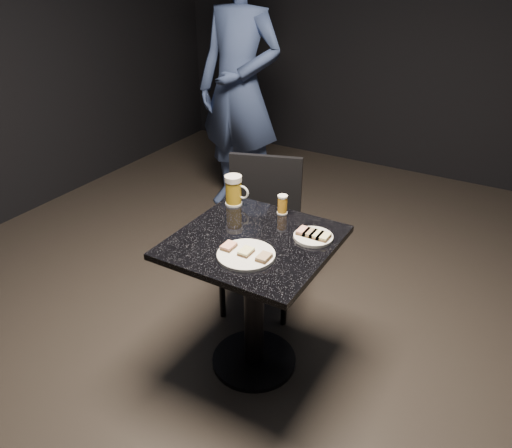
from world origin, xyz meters
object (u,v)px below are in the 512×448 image
object	(u,v)px
plate_small	(313,237)
chair	(261,224)
table	(254,283)
patron	(239,89)
plate_large	(246,255)
beer_mug	(234,190)
beer_tumbler	(282,204)

from	to	relation	value
plate_small	chair	xyz separation A→B (m)	(-0.49, 0.38, -0.26)
table	patron	bearing A→B (deg)	123.89
plate_small	chair	distance (m)	0.67
patron	plate_small	bearing A→B (deg)	-45.07
plate_large	table	size ratio (longest dim) A/B	0.34
chair	table	bearing A→B (deg)	-63.72
patron	beer_mug	xyz separation A→B (m)	(0.76, -1.28, -0.15)
patron	beer_tumbler	xyz separation A→B (m)	(1.03, -1.25, -0.18)
chair	beer_mug	bearing A→B (deg)	-91.57
patron	table	xyz separation A→B (m)	(1.03, -1.54, -0.47)
beer_tumbler	chair	size ratio (longest dim) A/B	0.11
patron	beer_tumbler	world-z (taller)	patron
beer_mug	chair	distance (m)	0.43
patron	beer_mug	bearing A→B (deg)	-56.47
plate_large	patron	distance (m)	2.01
plate_large	patron	size ratio (longest dim) A/B	0.13
plate_small	plate_large	bearing A→B (deg)	-122.96
beer_mug	beer_tumbler	bearing A→B (deg)	8.08
plate_large	beer_mug	bearing A→B (deg)	128.26
patron	beer_mug	size ratio (longest dim) A/B	12.39
beer_tumbler	chair	distance (m)	0.46
table	chair	world-z (taller)	chair
beer_mug	chair	xyz separation A→B (m)	(0.01, 0.27, -0.33)
table	beer_mug	distance (m)	0.49
plate_large	table	distance (m)	0.29
table	beer_tumbler	bearing A→B (deg)	91.50
patron	chair	xyz separation A→B (m)	(0.77, -1.01, -0.48)
patron	chair	world-z (taller)	patron
plate_small	beer_mug	world-z (taller)	beer_mug
plate_small	beer_mug	bearing A→B (deg)	167.48
plate_large	table	xyz separation A→B (m)	(-0.04, 0.14, -0.25)
chair	plate_small	bearing A→B (deg)	-38.00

